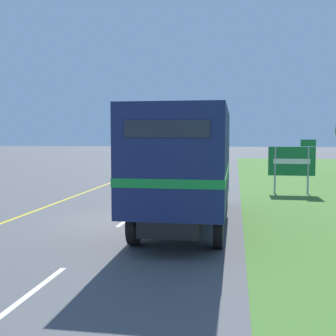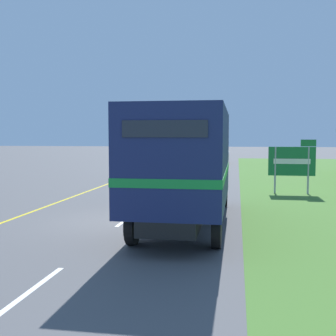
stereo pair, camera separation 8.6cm
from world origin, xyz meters
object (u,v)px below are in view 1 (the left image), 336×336
lead_car_white (150,163)px  highway_sign (293,162)px  lead_car_white_ahead (219,154)px  horse_trailer_truck (187,162)px

lead_car_white → highway_sign: highway_sign is taller
lead_car_white_ahead → highway_sign: 22.74m
lead_car_white → highway_sign: bearing=-36.8°
horse_trailer_truck → lead_car_white_ahead: (-0.22, 30.20, -0.99)m
lead_car_white → lead_car_white_ahead: size_ratio=1.05×
horse_trailer_truck → lead_car_white_ahead: 30.22m
lead_car_white → lead_car_white_ahead: 16.69m
horse_trailer_truck → lead_car_white: (-4.03, 13.96, -0.97)m
horse_trailer_truck → highway_sign: bearing=62.6°
horse_trailer_truck → highway_sign: (4.09, 7.88, -0.42)m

